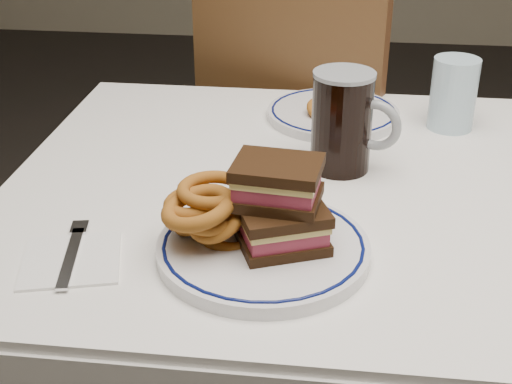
# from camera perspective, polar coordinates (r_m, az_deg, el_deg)

# --- Properties ---
(dining_table) EXTENTS (1.27, 0.87, 0.75)m
(dining_table) POSITION_cam_1_polar(r_m,az_deg,el_deg) (1.19, 11.22, -4.14)
(dining_table) COLOR white
(dining_table) RESTS_ON floor
(chair_far) EXTENTS (0.60, 0.60, 1.00)m
(chair_far) POSITION_cam_1_polar(r_m,az_deg,el_deg) (1.79, 4.05, 3.80)
(chair_far) COLOR #4B2918
(chair_far) RESTS_ON floor
(main_plate) EXTENTS (0.28, 0.28, 0.02)m
(main_plate) POSITION_cam_1_polar(r_m,az_deg,el_deg) (0.94, 0.58, -4.50)
(main_plate) COLOR silver
(main_plate) RESTS_ON dining_table
(reuben_sandwich) EXTENTS (0.14, 0.12, 0.11)m
(reuben_sandwich) POSITION_cam_1_polar(r_m,az_deg,el_deg) (0.91, 1.93, -1.03)
(reuben_sandwich) COLOR black
(reuben_sandwich) RESTS_ON main_plate
(onion_rings_main) EXTENTS (0.14, 0.13, 0.10)m
(onion_rings_main) POSITION_cam_1_polar(r_m,az_deg,el_deg) (0.93, -3.85, -1.56)
(onion_rings_main) COLOR brown
(onion_rings_main) RESTS_ON main_plate
(ketchup_ramekin) EXTENTS (0.06, 0.06, 0.04)m
(ketchup_ramekin) POSITION_cam_1_polar(r_m,az_deg,el_deg) (1.02, -0.20, -0.10)
(ketchup_ramekin) COLOR silver
(ketchup_ramekin) RESTS_ON main_plate
(beer_mug) EXTENTS (0.14, 0.10, 0.17)m
(beer_mug) POSITION_cam_1_polar(r_m,az_deg,el_deg) (1.16, 7.05, 5.67)
(beer_mug) COLOR black
(beer_mug) RESTS_ON dining_table
(water_glass) EXTENTS (0.08, 0.08, 0.13)m
(water_glass) POSITION_cam_1_polar(r_m,az_deg,el_deg) (1.37, 15.51, 7.58)
(water_glass) COLOR #ADCFE0
(water_glass) RESTS_ON dining_table
(far_plate) EXTENTS (0.25, 0.25, 0.02)m
(far_plate) POSITION_cam_1_polar(r_m,az_deg,el_deg) (1.39, 6.19, 6.28)
(far_plate) COLOR silver
(far_plate) RESTS_ON dining_table
(onion_rings_far) EXTENTS (0.08, 0.08, 0.06)m
(onion_rings_far) POSITION_cam_1_polar(r_m,az_deg,el_deg) (1.36, 5.62, 6.71)
(onion_rings_far) COLOR brown
(onion_rings_far) RESTS_ON far_plate
(napkin_fork) EXTENTS (0.15, 0.17, 0.01)m
(napkin_fork) POSITION_cam_1_polar(r_m,az_deg,el_deg) (0.97, -14.55, -5.15)
(napkin_fork) COLOR white
(napkin_fork) RESTS_ON dining_table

